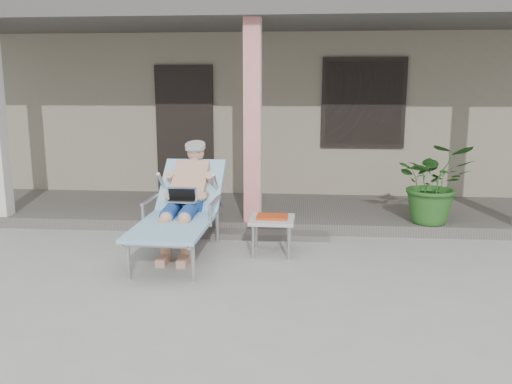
# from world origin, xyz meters

# --- Properties ---
(ground) EXTENTS (60.00, 60.00, 0.00)m
(ground) POSITION_xyz_m (0.00, 0.00, 0.00)
(ground) COLOR #9E9E99
(ground) RESTS_ON ground
(house) EXTENTS (10.40, 5.40, 3.30)m
(house) POSITION_xyz_m (0.00, 6.50, 1.67)
(house) COLOR gray
(house) RESTS_ON ground
(porch_deck) EXTENTS (10.00, 2.00, 0.15)m
(porch_deck) POSITION_xyz_m (0.00, 3.00, 0.07)
(porch_deck) COLOR #605B56
(porch_deck) RESTS_ON ground
(porch_overhang) EXTENTS (10.00, 2.30, 2.85)m
(porch_overhang) POSITION_xyz_m (0.00, 2.95, 2.79)
(porch_overhang) COLOR silver
(porch_overhang) RESTS_ON porch_deck
(porch_step) EXTENTS (2.00, 0.30, 0.07)m
(porch_step) POSITION_xyz_m (0.00, 1.85, 0.04)
(porch_step) COLOR #605B56
(porch_step) RESTS_ON ground
(lounger) EXTENTS (0.80, 2.06, 1.33)m
(lounger) POSITION_xyz_m (-0.73, 1.22, 0.82)
(lounger) COLOR #B7B7BC
(lounger) RESTS_ON ground
(side_table) EXTENTS (0.52, 0.52, 0.46)m
(side_table) POSITION_xyz_m (0.31, 1.20, 0.39)
(side_table) COLOR beige
(side_table) RESTS_ON ground
(potted_palm) EXTENTS (1.03, 0.91, 1.07)m
(potted_palm) POSITION_xyz_m (2.37, 2.25, 0.68)
(potted_palm) COLOR #26591E
(potted_palm) RESTS_ON porch_deck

